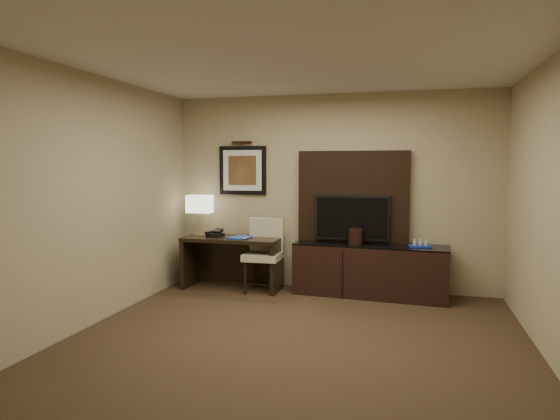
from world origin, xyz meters
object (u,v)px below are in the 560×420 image
(desk_phone, at_px, (215,233))
(ice_bucket, at_px, (356,236))
(tv, at_px, (352,218))
(desk, at_px, (232,263))
(table_lamp, at_px, (200,213))
(desk_chair, at_px, (263,256))
(credenza, at_px, (370,270))
(minibar_tray, at_px, (420,243))

(desk_phone, relative_size, ice_bucket, 0.96)
(tv, bearing_deg, desk_phone, -172.67)
(desk, xyz_separation_m, table_lamp, (-0.54, 0.12, 0.68))
(desk, xyz_separation_m, desk_chair, (0.46, -0.07, 0.14))
(table_lamp, height_order, desk_phone, table_lamp)
(credenza, relative_size, desk_phone, 9.90)
(desk, distance_m, tv, 1.78)
(tv, height_order, desk_chair, tv)
(table_lamp, bearing_deg, ice_bucket, -0.73)
(desk, height_order, credenza, desk)
(desk_chair, bearing_deg, minibar_tray, 1.91)
(desk_chair, bearing_deg, ice_bucket, 5.74)
(tv, height_order, ice_bucket, tv)
(desk, relative_size, tv, 1.35)
(tv, bearing_deg, table_lamp, -176.71)
(desk, distance_m, ice_bucket, 1.75)
(desk_chair, distance_m, ice_bucket, 1.28)
(tv, bearing_deg, credenza, -28.08)
(tv, relative_size, minibar_tray, 3.77)
(tv, height_order, minibar_tray, tv)
(ice_bucket, bearing_deg, table_lamp, 179.27)
(credenza, distance_m, table_lamp, 2.53)
(ice_bucket, xyz_separation_m, minibar_tray, (0.82, -0.04, -0.06))
(desk, xyz_separation_m, ice_bucket, (1.70, 0.09, 0.43))
(desk, distance_m, desk_chair, 0.49)
(desk_chair, xyz_separation_m, minibar_tray, (2.06, 0.12, 0.23))
(desk_phone, relative_size, minibar_tray, 0.76)
(desk_chair, xyz_separation_m, desk_phone, (-0.72, 0.07, 0.27))
(desk, bearing_deg, ice_bucket, 3.86)
(desk_phone, bearing_deg, table_lamp, 170.47)
(tv, distance_m, desk_phone, 1.91)
(desk, bearing_deg, desk_phone, -178.51)
(table_lamp, bearing_deg, tv, 3.29)
(desk_chair, xyz_separation_m, table_lamp, (-1.00, 0.18, 0.54))
(tv, distance_m, table_lamp, 2.17)
(desk, relative_size, minibar_tray, 5.11)
(credenza, bearing_deg, table_lamp, -176.13)
(minibar_tray, bearing_deg, table_lamp, 178.80)
(desk_phone, bearing_deg, desk_chair, 7.69)
(desk_phone, bearing_deg, ice_bucket, 15.64)
(desk_chair, distance_m, table_lamp, 1.15)
(desk_phone, distance_m, ice_bucket, 1.95)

